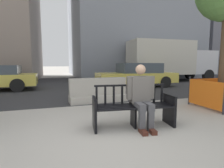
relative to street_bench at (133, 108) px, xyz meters
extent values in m
plane|color=#B7B2A8|center=(-0.62, -0.51, -0.40)|extent=(200.00, 200.00, 0.00)
cube|color=#333335|center=(-0.62, 8.19, -0.39)|extent=(120.00, 12.00, 0.01)
cube|color=black|center=(-0.82, 0.07, -0.07)|extent=(0.11, 0.52, 0.66)
cube|color=black|center=(0.81, -0.12, -0.07)|extent=(0.11, 0.52, 0.66)
cube|color=black|center=(0.00, -0.03, -0.17)|extent=(0.08, 0.33, 0.45)
cube|color=black|center=(-0.03, -0.25, 0.05)|extent=(1.60, 0.25, 0.02)
cube|color=black|center=(-0.02, -0.14, 0.05)|extent=(1.60, 0.25, 0.02)
cube|color=black|center=(0.00, -0.03, 0.05)|extent=(1.60, 0.25, 0.02)
cube|color=black|center=(0.01, 0.09, 0.05)|extent=(1.60, 0.25, 0.02)
cube|color=black|center=(0.02, 0.20, 0.05)|extent=(1.60, 0.25, 0.02)
cube|color=black|center=(0.02, 0.21, 0.46)|extent=(1.59, 0.22, 0.04)
cube|color=black|center=(-0.72, 0.30, 0.25)|extent=(0.05, 0.03, 0.38)
cube|color=black|center=(-0.53, 0.28, 0.25)|extent=(0.05, 0.03, 0.38)
cube|color=black|center=(-0.35, 0.26, 0.25)|extent=(0.05, 0.03, 0.38)
cube|color=black|center=(-0.16, 0.23, 0.25)|extent=(0.05, 0.03, 0.38)
cube|color=black|center=(0.02, 0.21, 0.25)|extent=(0.05, 0.03, 0.38)
cube|color=black|center=(0.21, 0.19, 0.25)|extent=(0.05, 0.03, 0.38)
cube|color=black|center=(0.40, 0.17, 0.25)|extent=(0.05, 0.03, 0.38)
cube|color=black|center=(0.58, 0.15, 0.25)|extent=(0.05, 0.03, 0.38)
cube|color=black|center=(0.77, 0.13, 0.25)|extent=(0.05, 0.03, 0.38)
cube|color=black|center=(-0.82, 0.05, 0.25)|extent=(0.10, 0.46, 0.03)
cube|color=black|center=(0.81, -0.14, 0.25)|extent=(0.10, 0.46, 0.03)
cube|color=#66605B|center=(0.16, 0.03, 0.39)|extent=(0.42, 0.28, 0.56)
sphere|color=tan|center=(0.16, 0.01, 0.81)|extent=(0.21, 0.21, 0.21)
cube|color=#4C4C51|center=(0.05, -0.18, 0.08)|extent=(0.19, 0.45, 0.14)
cube|color=#4C4C51|center=(0.23, -0.20, 0.08)|extent=(0.19, 0.45, 0.14)
cube|color=#4C4C51|center=(0.03, -0.35, -0.17)|extent=(0.12, 0.12, 0.45)
cube|color=#4C4C51|center=(0.21, -0.37, -0.17)|extent=(0.12, 0.12, 0.45)
cube|color=#4C2319|center=(0.02, -0.43, -0.36)|extent=(0.14, 0.27, 0.08)
cube|color=#4C2319|center=(0.20, -0.45, -0.36)|extent=(0.14, 0.27, 0.08)
cube|color=#66605B|center=(-0.08, 0.02, 0.43)|extent=(0.10, 0.13, 0.48)
cube|color=#66605B|center=(0.40, -0.03, 0.43)|extent=(0.10, 0.13, 0.48)
cube|color=#ADA89E|center=(-0.15, 2.64, -0.28)|extent=(2.03, 0.77, 0.24)
cube|color=#ADA89E|center=(-0.15, 2.64, 0.14)|extent=(2.01, 0.39, 0.60)
cylinder|color=brown|center=(3.24, 0.70, 1.06)|extent=(0.21, 0.21, 2.92)
cylinder|color=#2D2D33|center=(2.62, 0.07, 0.06)|extent=(0.05, 0.05, 0.91)
cylinder|color=#2D2D33|center=(2.62, 1.33, 0.06)|extent=(0.05, 0.05, 0.91)
cylinder|color=#2D2D33|center=(3.87, 1.33, 0.06)|extent=(0.05, 0.05, 0.91)
cube|color=orange|center=(3.24, 1.33, 0.06)|extent=(1.26, 0.03, 0.77)
cube|color=orange|center=(2.62, 0.70, 0.06)|extent=(0.03, 1.26, 0.77)
cube|color=#DBC64C|center=(2.88, 5.95, 0.14)|extent=(4.59, 1.83, 0.56)
cube|color=#38424C|center=(3.06, 5.94, 0.70)|extent=(2.37, 1.58, 0.56)
cylinder|color=black|center=(1.45, 5.15, -0.08)|extent=(0.64, 0.23, 0.64)
cylinder|color=black|center=(1.48, 6.80, -0.08)|extent=(0.64, 0.23, 0.64)
cylinder|color=black|center=(4.28, 5.10, -0.08)|extent=(0.64, 0.23, 0.64)
cylinder|color=black|center=(4.31, 6.75, -0.08)|extent=(0.64, 0.23, 0.64)
cylinder|color=black|center=(-3.32, 5.86, -0.08)|extent=(0.65, 0.25, 0.64)
cylinder|color=black|center=(-3.40, 7.56, -0.08)|extent=(0.65, 0.25, 0.64)
cube|color=silver|center=(9.45, 8.30, 1.05)|extent=(2.08, 2.28, 1.80)
cube|color=beige|center=(6.06, 8.44, 1.40)|extent=(4.88, 2.38, 2.50)
cylinder|color=black|center=(9.69, 9.32, 0.05)|extent=(0.91, 0.31, 0.90)
cylinder|color=black|center=(9.61, 7.28, 0.05)|extent=(0.91, 0.31, 0.90)
cylinder|color=black|center=(4.42, 9.52, 0.05)|extent=(0.91, 0.31, 0.90)
cylinder|color=black|center=(4.34, 7.48, 0.05)|extent=(0.91, 0.31, 0.90)
camera|label=1|loc=(-1.51, -3.31, 0.93)|focal=28.00mm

